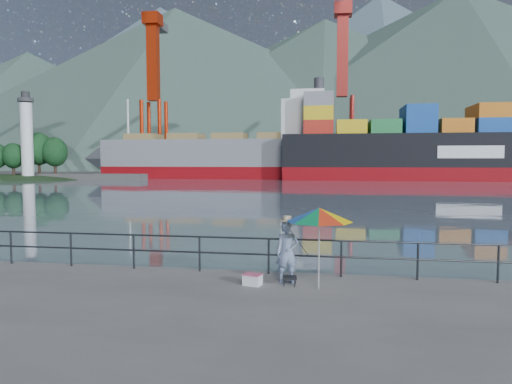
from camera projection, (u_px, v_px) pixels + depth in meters
ground at (171, 360)px, 7.84m from camera, size 24.00×11.00×0.50m
harbor_water at (321, 171)px, 139.30m from camera, size 500.00×280.00×0.00m
far_dock at (363, 175)px, 101.27m from camera, size 200.00×40.00×0.40m
guardrail at (234, 255)px, 12.90m from camera, size 22.00×0.06×1.03m
mountains at (411, 89)px, 207.24m from camera, size 600.00×332.80×80.00m
lighthouse_islet at (1, 177)px, 81.02m from camera, size 48.00×26.40×19.20m
port_cranes at (479, 94)px, 87.97m from camera, size 116.00×28.00×38.40m
container_stacks at (463, 161)px, 99.02m from camera, size 58.00×8.40×7.80m
fisherman at (287, 252)px, 11.83m from camera, size 0.65×0.50×1.61m
beach_umbrella at (319, 215)px, 11.19m from camera, size 1.66×1.66×2.02m
folding_stool at (290, 281)px, 11.60m from camera, size 0.38×0.38×0.23m
cooler_bag at (252, 280)px, 11.65m from camera, size 0.51×0.41×0.26m
fishing_rod at (298, 273)px, 12.94m from camera, size 0.60×1.69×1.26m
bulk_carrier at (237, 155)px, 85.51m from camera, size 46.94×8.12×14.50m
container_ship at (472, 145)px, 77.05m from camera, size 60.18×10.03×18.10m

